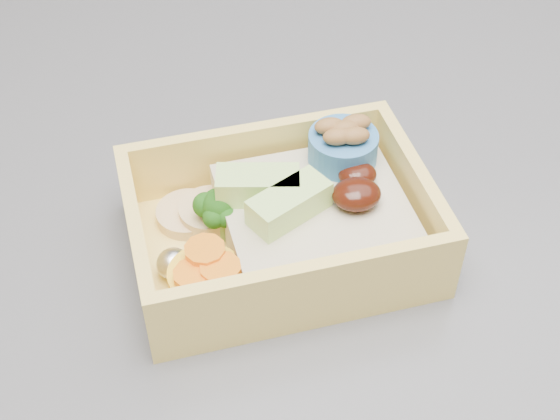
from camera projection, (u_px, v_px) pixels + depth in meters
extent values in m
cube|color=#37373C|center=(214.00, 286.00, 0.46)|extent=(1.24, 0.84, 0.04)
cube|color=#FFDA69|center=(280.00, 245.00, 0.45)|extent=(0.18, 0.13, 0.01)
cube|color=#FFDA69|center=(256.00, 152.00, 0.47)|extent=(0.17, 0.02, 0.04)
cube|color=#FFDA69|center=(309.00, 292.00, 0.39)|extent=(0.17, 0.02, 0.04)
cube|color=#FFDA69|center=(413.00, 190.00, 0.45)|extent=(0.02, 0.11, 0.04)
cube|color=#FFDA69|center=(138.00, 243.00, 0.42)|extent=(0.02, 0.11, 0.04)
cube|color=tan|center=(314.00, 218.00, 0.44)|extent=(0.11, 0.10, 0.03)
ellipsoid|color=black|center=(356.00, 194.00, 0.43)|extent=(0.03, 0.03, 0.02)
ellipsoid|color=black|center=(357.00, 175.00, 0.44)|extent=(0.02, 0.02, 0.01)
cube|color=#C2F47F|center=(289.00, 204.00, 0.42)|extent=(0.05, 0.04, 0.02)
cube|color=#C2F47F|center=(258.00, 185.00, 0.43)|extent=(0.05, 0.03, 0.02)
cylinder|color=#83B461|center=(220.00, 227.00, 0.44)|extent=(0.01, 0.01, 0.01)
sphere|color=#1E5613|center=(218.00, 206.00, 0.43)|extent=(0.02, 0.02, 0.02)
sphere|color=#1E5613|center=(230.00, 202.00, 0.44)|extent=(0.01, 0.01, 0.01)
sphere|color=#1E5613|center=(205.00, 205.00, 0.44)|extent=(0.01, 0.01, 0.01)
sphere|color=#1E5613|center=(226.00, 217.00, 0.43)|extent=(0.01, 0.01, 0.01)
sphere|color=#1E5613|center=(214.00, 218.00, 0.43)|extent=(0.01, 0.01, 0.01)
sphere|color=#1E5613|center=(215.00, 200.00, 0.44)|extent=(0.01, 0.01, 0.01)
cylinder|color=yellow|center=(207.00, 283.00, 0.41)|extent=(0.04, 0.04, 0.02)
cylinder|color=orange|center=(204.00, 265.00, 0.41)|extent=(0.02, 0.02, 0.00)
cylinder|color=orange|center=(194.00, 275.00, 0.40)|extent=(0.02, 0.02, 0.00)
cylinder|color=orange|center=(220.00, 268.00, 0.40)|extent=(0.02, 0.02, 0.00)
cylinder|color=orange|center=(205.00, 250.00, 0.41)|extent=(0.02, 0.02, 0.00)
cylinder|color=tan|center=(188.00, 214.00, 0.46)|extent=(0.04, 0.04, 0.01)
cylinder|color=tan|center=(210.00, 211.00, 0.45)|extent=(0.04, 0.04, 0.01)
ellipsoid|color=silver|center=(233.00, 191.00, 0.46)|extent=(0.02, 0.02, 0.02)
ellipsoid|color=silver|center=(173.00, 264.00, 0.42)|extent=(0.02, 0.02, 0.02)
cylinder|color=#3676B8|center=(343.00, 148.00, 0.45)|extent=(0.04, 0.04, 0.02)
ellipsoid|color=brown|center=(344.00, 129.00, 0.44)|extent=(0.02, 0.01, 0.01)
ellipsoid|color=brown|center=(356.00, 123.00, 0.45)|extent=(0.02, 0.01, 0.01)
ellipsoid|color=brown|center=(329.00, 126.00, 0.44)|extent=(0.02, 0.01, 0.01)
ellipsoid|color=brown|center=(355.00, 136.00, 0.44)|extent=(0.02, 0.01, 0.01)
ellipsoid|color=brown|center=(338.00, 136.00, 0.44)|extent=(0.02, 0.01, 0.01)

